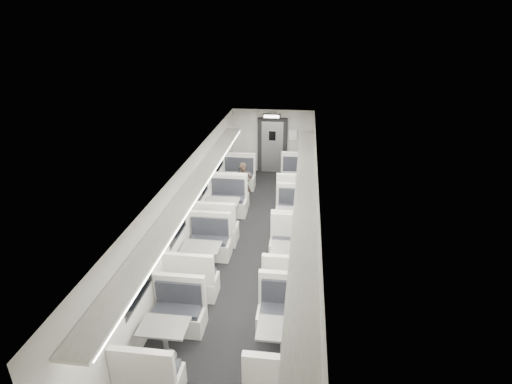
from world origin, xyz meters
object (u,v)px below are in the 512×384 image
(booth_left_c, at_px, (202,260))
(vestibule_door, at_px, (272,146))
(booth_right_c, at_px, (290,262))
(booth_right_d, at_px, (283,346))
(booth_left_b, at_px, (222,214))
(booth_right_b, at_px, (293,223))
(passenger, at_px, (243,185))
(booth_right_a, at_px, (296,187))
(exit_sign, at_px, (272,116))
(booth_left_a, at_px, (235,186))
(booth_left_d, at_px, (165,341))

(booth_left_c, distance_m, vestibule_door, 7.02)
(booth_right_c, distance_m, booth_right_d, 2.54)
(booth_left_b, height_order, booth_right_b, booth_left_b)
(booth_left_c, xyz_separation_m, passenger, (0.38, 3.82, 0.32))
(booth_right_a, relative_size, booth_right_b, 1.09)
(passenger, bearing_deg, exit_sign, 67.97)
(booth_left_c, bearing_deg, vestibule_door, 81.77)
(booth_right_b, bearing_deg, booth_left_c, -134.55)
(booth_right_d, relative_size, vestibule_door, 1.03)
(booth_left_b, distance_m, booth_right_b, 2.02)
(booth_left_a, distance_m, booth_right_b, 3.07)
(passenger, relative_size, exit_sign, 2.24)
(booth_left_a, xyz_separation_m, passenger, (0.38, -0.55, 0.29))
(booth_left_b, height_order, vestibule_door, vestibule_door)
(booth_right_c, bearing_deg, booth_left_b, 132.80)
(booth_right_c, bearing_deg, vestibule_door, 98.41)
(booth_left_a, distance_m, booth_right_c, 4.66)
(booth_right_b, height_order, booth_right_d, booth_right_d)
(booth_right_c, bearing_deg, exit_sign, 99.06)
(booth_left_c, xyz_separation_m, booth_left_d, (0.00, -2.51, -0.02))
(booth_left_b, distance_m, booth_left_c, 2.31)
(booth_left_b, bearing_deg, exit_sign, 76.34)
(booth_left_a, height_order, booth_right_c, booth_left_a)
(booth_right_b, bearing_deg, vestibule_door, 101.57)
(booth_left_c, xyz_separation_m, vestibule_door, (1.00, 6.92, 0.67))
(booth_left_c, xyz_separation_m, booth_right_c, (2.00, 0.15, 0.01))
(booth_right_a, distance_m, booth_right_d, 6.92)
(booth_left_b, distance_m, vestibule_door, 4.75)
(booth_right_a, distance_m, exit_sign, 2.84)
(vestibule_door, bearing_deg, booth_right_b, -78.43)
(vestibule_door, xyz_separation_m, exit_sign, (0.00, -0.49, 1.24))
(booth_right_b, xyz_separation_m, exit_sign, (-1.00, 4.40, 1.90))
(booth_left_c, relative_size, booth_right_b, 0.98)
(booth_right_b, xyz_separation_m, passenger, (-1.62, 1.79, 0.31))
(booth_left_d, distance_m, booth_right_c, 3.33)
(booth_left_b, relative_size, vestibule_door, 1.09)
(exit_sign, bearing_deg, booth_left_c, -98.84)
(booth_right_a, xyz_separation_m, vestibule_door, (-1.00, 2.38, 0.62))
(booth_left_c, xyz_separation_m, booth_right_a, (2.00, 4.53, 0.04))
(booth_right_a, height_order, booth_right_c, booth_right_a)
(booth_left_a, relative_size, booth_left_b, 0.98)
(booth_left_b, bearing_deg, booth_right_b, -8.03)
(booth_left_a, distance_m, vestibule_door, 2.81)
(booth_right_b, relative_size, vestibule_door, 1.01)
(booth_left_b, height_order, booth_left_d, booth_left_b)
(exit_sign, bearing_deg, booth_right_c, -80.94)
(booth_right_a, bearing_deg, passenger, -156.39)
(booth_left_b, height_order, exit_sign, exit_sign)
(booth_left_d, xyz_separation_m, exit_sign, (1.00, 8.94, 1.92))
(vestibule_door, bearing_deg, booth_left_d, -96.06)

